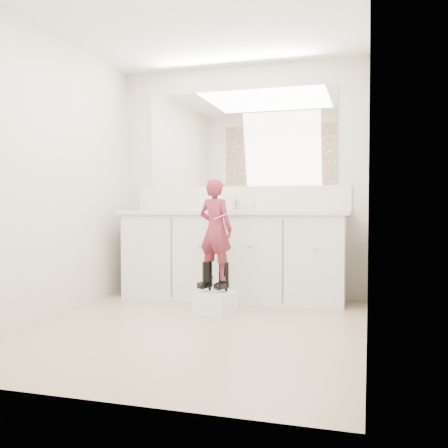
% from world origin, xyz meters
% --- Properties ---
extents(floor, '(3.00, 3.00, 0.00)m').
position_xyz_m(floor, '(0.00, 0.00, 0.00)').
color(floor, '#8F775D').
rests_on(floor, ground).
extents(ceiling, '(3.00, 3.00, 0.00)m').
position_xyz_m(ceiling, '(0.00, 0.00, 2.40)').
color(ceiling, white).
rests_on(ceiling, wall_back).
extents(wall_back, '(2.60, 0.00, 2.60)m').
position_xyz_m(wall_back, '(0.00, 1.50, 1.20)').
color(wall_back, beige).
rests_on(wall_back, floor).
extents(wall_front, '(2.60, 0.00, 2.60)m').
position_xyz_m(wall_front, '(0.00, -1.50, 1.20)').
color(wall_front, beige).
rests_on(wall_front, floor).
extents(wall_left, '(0.00, 3.00, 3.00)m').
position_xyz_m(wall_left, '(-1.30, 0.00, 1.20)').
color(wall_left, beige).
rests_on(wall_left, floor).
extents(wall_right, '(0.00, 3.00, 3.00)m').
position_xyz_m(wall_right, '(1.30, 0.00, 1.20)').
color(wall_right, beige).
rests_on(wall_right, floor).
extents(vanity_cabinet, '(2.20, 0.55, 0.85)m').
position_xyz_m(vanity_cabinet, '(0.00, 1.23, 0.42)').
color(vanity_cabinet, silver).
rests_on(vanity_cabinet, floor).
extents(countertop, '(2.28, 0.58, 0.04)m').
position_xyz_m(countertop, '(0.00, 1.21, 0.87)').
color(countertop, beige).
rests_on(countertop, vanity_cabinet).
extents(backsplash, '(2.28, 0.03, 0.25)m').
position_xyz_m(backsplash, '(0.00, 1.49, 1.02)').
color(backsplash, beige).
rests_on(backsplash, countertop).
extents(mirror, '(2.00, 0.02, 1.00)m').
position_xyz_m(mirror, '(0.00, 1.49, 1.64)').
color(mirror, white).
rests_on(mirror, wall_back).
extents(dot_panel, '(2.00, 0.01, 1.20)m').
position_xyz_m(dot_panel, '(0.00, -1.49, 1.65)').
color(dot_panel, '#472819').
rests_on(dot_panel, wall_front).
extents(faucet, '(0.08, 0.08, 0.10)m').
position_xyz_m(faucet, '(0.00, 1.38, 0.94)').
color(faucet, silver).
rests_on(faucet, countertop).
extents(cup, '(0.11, 0.11, 0.10)m').
position_xyz_m(cup, '(0.16, 1.30, 0.94)').
color(cup, beige).
rests_on(cup, countertop).
extents(soap_bottle, '(0.12, 0.12, 0.21)m').
position_xyz_m(soap_bottle, '(-0.14, 1.26, 0.99)').
color(soap_bottle, white).
rests_on(soap_bottle, countertop).
extents(step_stool, '(0.37, 0.33, 0.20)m').
position_xyz_m(step_stool, '(0.03, 0.50, 0.10)').
color(step_stool, white).
rests_on(step_stool, floor).
extents(boot_left, '(0.14, 0.19, 0.26)m').
position_xyz_m(boot_left, '(-0.04, 0.52, 0.32)').
color(boot_left, black).
rests_on(boot_left, step_stool).
extents(boot_right, '(0.14, 0.19, 0.26)m').
position_xyz_m(boot_right, '(0.11, 0.52, 0.32)').
color(boot_right, black).
rests_on(boot_right, step_stool).
extents(toddler, '(0.36, 0.29, 0.87)m').
position_xyz_m(toddler, '(0.03, 0.52, 0.73)').
color(toddler, '#B23650').
rests_on(toddler, step_stool).
extents(toothbrush, '(0.13, 0.05, 0.06)m').
position_xyz_m(toothbrush, '(0.10, 0.44, 0.85)').
color(toothbrush, '#F960BB').
rests_on(toothbrush, toddler).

